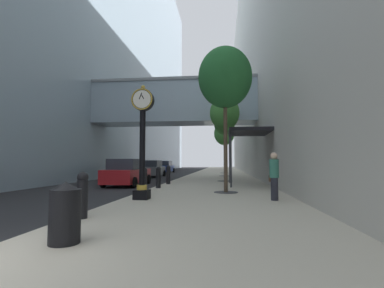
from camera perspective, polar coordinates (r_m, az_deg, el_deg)
name	(u,v)px	position (r m, az deg, el deg)	size (l,w,h in m)	color
ground_plane	(188,176)	(30.70, -0.80, -6.50)	(110.00, 110.00, 0.00)	#262628
sidewalk_right	(219,174)	(33.45, 5.48, -6.13)	(6.57, 80.00, 0.14)	#BCB29E
building_block_left	(101,21)	(40.97, -17.97, 22.65)	(23.08, 80.00, 39.28)	#93A8B7
building_block_right	(285,49)	(36.68, 18.21, 17.83)	(9.00, 80.00, 29.69)	#B7B2A8
street_clock	(142,136)	(10.82, -10.00, 1.61)	(0.84, 0.55, 4.32)	black
bollard_nearest	(82,194)	(7.58, -21.29, -9.38)	(0.28, 0.28, 1.15)	black
bollard_third	(144,180)	(12.64, -9.66, -7.18)	(0.28, 0.28, 1.15)	black
bollard_fourth	(158,177)	(15.27, -6.82, -6.59)	(0.28, 0.28, 1.15)	black
bollard_fifth	(168,174)	(17.92, -4.81, -6.16)	(0.28, 0.28, 1.15)	black
street_tree_near	(225,78)	(13.60, 6.70, 13.12)	(2.50, 2.50, 6.78)	#333335
street_tree_mid_near	(225,114)	(20.92, 6.62, 6.13)	(2.17, 2.17, 6.22)	#333335
street_tree_mid_far	(224,124)	(28.46, 6.57, 4.10)	(2.11, 2.11, 6.48)	#333335
street_tree_far	(224,134)	(35.97, 6.55, 2.10)	(2.59, 2.59, 6.49)	#333335
trash_bin	(65,212)	(5.42, -24.29, -12.36)	(0.53, 0.53, 1.05)	black
pedestrian_walking	(274,175)	(10.72, 16.28, -6.03)	(0.41, 0.50, 1.73)	#23232D
storefront_awning	(248,133)	(17.38, 11.26, 2.21)	(2.40, 3.60, 3.30)	black
car_grey_near	(152,169)	(29.20, -8.00, -5.01)	(2.07, 4.04, 1.69)	slate
car_blue_mid	(165,167)	(39.57, -5.41, -4.67)	(1.98, 4.53, 1.68)	navy
car_red_far	(127,173)	(18.73, -12.99, -5.69)	(2.13, 4.58, 1.72)	#AD191E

